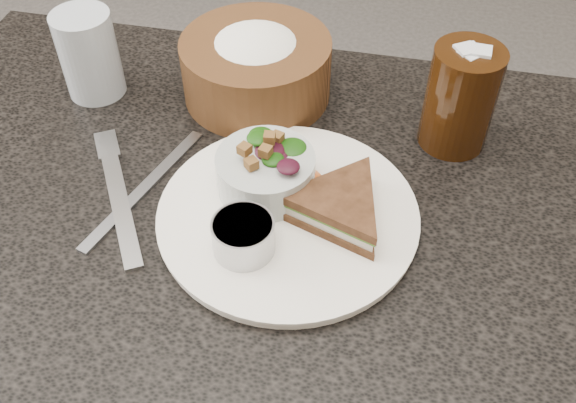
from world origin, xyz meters
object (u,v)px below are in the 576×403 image
(sandwich, at_px, (339,207))
(bread_basket, at_px, (256,59))
(dining_table, at_px, (263,369))
(water_glass, at_px, (89,54))
(dressing_ramekin, at_px, (243,236))
(cola_glass, at_px, (461,94))
(dinner_plate, at_px, (288,216))
(salad_bowl, at_px, (265,167))

(sandwich, xyz_separation_m, bread_basket, (-0.15, 0.22, 0.03))
(dining_table, xyz_separation_m, water_glass, (-0.27, 0.18, 0.43))
(bread_basket, bearing_deg, water_glass, -169.87)
(water_glass, bearing_deg, dressing_ramekin, -41.37)
(dining_table, height_order, water_glass, water_glass)
(dressing_ramekin, distance_m, cola_glass, 0.32)
(dinner_plate, height_order, salad_bowl, salad_bowl)
(dressing_ramekin, height_order, water_glass, water_glass)
(dressing_ramekin, xyz_separation_m, water_glass, (-0.28, 0.24, 0.03))
(dinner_plate, distance_m, cola_glass, 0.26)
(cola_glass, bearing_deg, salad_bowl, -145.15)
(dining_table, xyz_separation_m, dressing_ramekin, (0.01, -0.07, 0.41))
(dinner_plate, xyz_separation_m, salad_bowl, (-0.03, 0.03, 0.04))
(dressing_ramekin, bearing_deg, dinner_plate, 60.59)
(dining_table, height_order, bread_basket, bread_basket)
(sandwich, relative_size, dressing_ramekin, 2.13)
(dinner_plate, relative_size, dressing_ramekin, 4.37)
(sandwich, distance_m, bread_basket, 0.27)
(sandwich, height_order, salad_bowl, salad_bowl)
(dining_table, xyz_separation_m, dinner_plate, (0.04, -0.00, 0.38))
(salad_bowl, bearing_deg, dressing_ramekin, -91.07)
(dining_table, distance_m, sandwich, 0.42)
(dining_table, distance_m, cola_glass, 0.53)
(dressing_ramekin, height_order, cola_glass, cola_glass)
(dining_table, relative_size, dinner_plate, 3.39)
(sandwich, bearing_deg, cola_glass, 74.92)
(water_glass, bearing_deg, cola_glass, -0.36)
(dressing_ramekin, bearing_deg, bread_basket, 101.19)
(salad_bowl, bearing_deg, water_glass, 151.80)
(salad_bowl, xyz_separation_m, bread_basket, (-0.06, 0.19, 0.01))
(cola_glass, bearing_deg, water_glass, 179.64)
(bread_basket, bearing_deg, sandwich, -55.94)
(salad_bowl, relative_size, water_glass, 0.96)
(dining_table, height_order, sandwich, sandwich)
(water_glass, bearing_deg, sandwich, -25.97)
(dining_table, relative_size, dressing_ramekin, 14.82)
(dining_table, distance_m, dressing_ramekin, 0.41)
(dinner_plate, xyz_separation_m, water_glass, (-0.31, 0.18, 0.05))
(dinner_plate, bearing_deg, cola_glass, 45.29)
(salad_bowl, bearing_deg, dining_table, -106.58)
(salad_bowl, bearing_deg, bread_basket, 107.02)
(dinner_plate, xyz_separation_m, dressing_ramekin, (-0.04, -0.06, 0.03))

